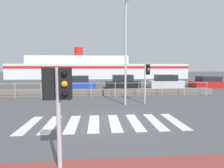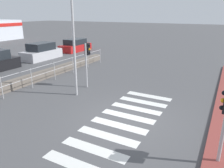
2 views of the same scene
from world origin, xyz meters
name	(u,v)px [view 2 (image 2 of 2)]	position (x,y,z in m)	size (l,w,h in m)	color
ground_plane	(125,119)	(0.00, 0.00, 0.00)	(160.00, 160.00, 0.00)	#4C4C4F
crosswalk	(124,121)	(-0.17, 0.00, 0.00)	(6.75, 2.40, 0.01)	silver
seawall	(8,86)	(0.00, 7.37, 0.26)	(19.36, 0.55, 0.51)	#6B6056
harbor_fence	(17,80)	(0.00, 6.49, 0.79)	(17.47, 0.04, 1.19)	#B2B2B5
traffic_light_far	(87,55)	(2.75, 3.75, 1.91)	(0.34, 0.32, 2.60)	#B2B2B5
streetlamp	(75,19)	(1.31, 3.37, 3.97)	(0.32, 0.94, 6.49)	#B2B2B5
parked_car_silver	(42,52)	(7.42, 12.22, 0.65)	(3.84, 1.80, 1.53)	#BCBCC1
parked_car_red	(75,46)	(12.64, 12.22, 0.58)	(3.96, 1.82, 1.35)	#B21919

